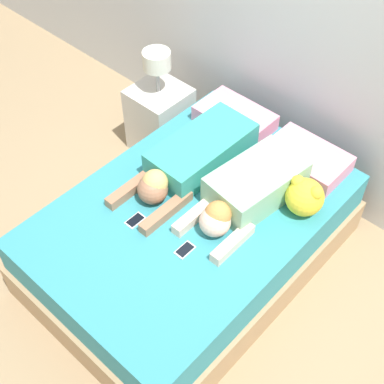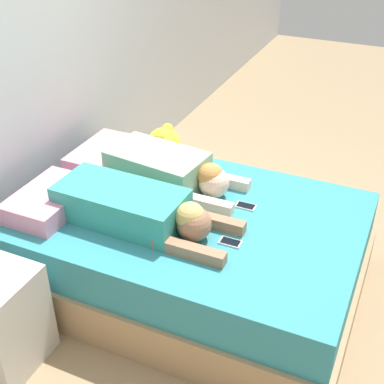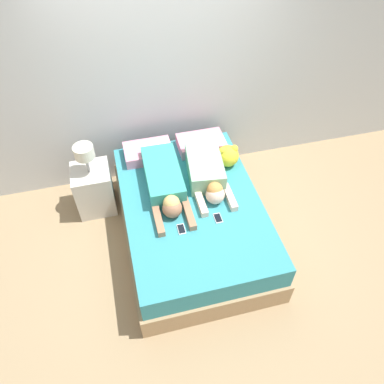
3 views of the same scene
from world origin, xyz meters
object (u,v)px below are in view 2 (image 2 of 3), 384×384
bed (192,250)px  cell_phone_right (246,206)px  pillow_head_left (50,200)px  plush_toy (164,144)px  cell_phone_left (230,242)px  person_right (170,171)px  pillow_head_right (105,156)px  person_left (137,209)px

bed → cell_phone_right: size_ratio=16.72×
pillow_head_left → plush_toy: 0.92m
pillow_head_left → cell_phone_right: (0.51, -1.09, -0.06)m
plush_toy → cell_phone_left: bearing=-132.6°
pillow_head_left → plush_toy: bearing=-22.6°
person_right → cell_phone_left: size_ratio=7.34×
person_right → cell_phone_right: size_ratio=7.34×
person_right → plush_toy: size_ratio=3.58×
cell_phone_left → pillow_head_left: bearing=96.4°
pillow_head_right → person_right: 0.56m
pillow_head_left → cell_phone_right: pillow_head_left is taller
cell_phone_left → plush_toy: plush_toy is taller
cell_phone_right → person_left: bearing=129.1°
person_right → cell_phone_right: (-0.04, -0.54, -0.11)m
pillow_head_right → plush_toy: (0.22, -0.35, 0.07)m
pillow_head_left → pillow_head_right: same height
bed → person_right: bearing=48.4°
pillow_head_left → plush_toy: size_ratio=2.12×
pillow_head_right → pillow_head_left: bearing=180.0°
pillow_head_left → person_right: (0.55, -0.55, 0.05)m
pillow_head_left → cell_phone_left: size_ratio=4.34×
pillow_head_left → person_right: 0.78m
pillow_head_left → person_left: person_left is taller
bed → person_left: size_ratio=1.89×
pillow_head_left → person_left: (0.08, -0.56, 0.04)m
cell_phone_right → plush_toy: plush_toy is taller
cell_phone_left → cell_phone_right: size_ratio=1.00×
person_left → cell_phone_right: bearing=-50.9°
pillow_head_right → cell_phone_left: pillow_head_right is taller
bed → person_right: size_ratio=2.28×
bed → person_left: bearing=132.9°
bed → person_right: (0.23, 0.26, 0.40)m
pillow_head_right → cell_phone_right: (-0.12, -1.09, -0.06)m
person_left → plush_toy: plush_toy is taller
person_left → person_right: (0.47, 0.01, 0.01)m
pillow_head_right → plush_toy: plush_toy is taller
bed → pillow_head_right: bearing=68.7°
person_right → cell_phone_right: person_right is taller
bed → cell_phone_left: (-0.19, -0.32, 0.30)m
person_left → cell_phone_left: person_left is taller
bed → pillow_head_left: pillow_head_left is taller
pillow_head_left → pillow_head_right: (0.63, 0.00, 0.00)m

